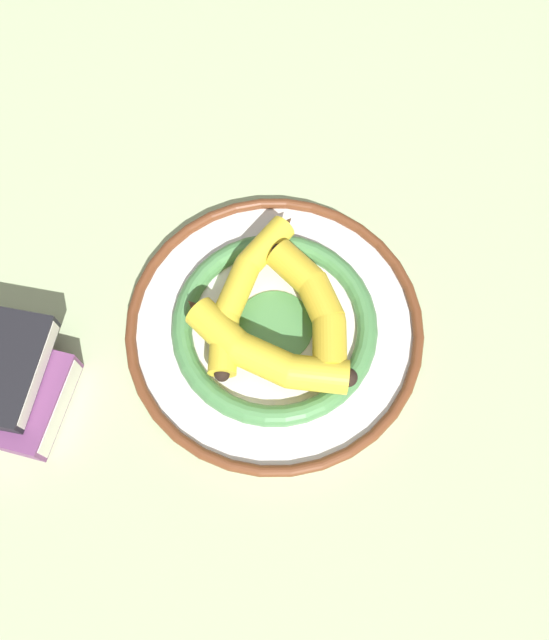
{
  "coord_description": "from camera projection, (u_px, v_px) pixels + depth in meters",
  "views": [
    {
      "loc": [
        -0.28,
        -0.06,
        0.68
      ],
      "look_at": [
        -0.03,
        0.01,
        0.03
      ],
      "focal_mm": 35.0,
      "sensor_mm": 36.0,
      "label": 1
    }
  ],
  "objects": [
    {
      "name": "banana_a",
      "position": [
        262.0,
        353.0,
        0.66
      ],
      "size": [
        0.08,
        0.21,
        0.04
      ],
      "rotation": [
        0.0,
        0.0,
        4.56
      ],
      "color": "yellow",
      "rests_on": "decorative_bowl"
    },
    {
      "name": "banana_b",
      "position": [
        316.0,
        306.0,
        0.68
      ],
      "size": [
        0.15,
        0.12,
        0.04
      ],
      "rotation": [
        0.0,
        0.0,
        6.95
      ],
      "color": "gold",
      "rests_on": "decorative_bowl"
    },
    {
      "name": "ground_plane",
      "position": [
        292.0,
        311.0,
        0.74
      ],
      "size": [
        2.8,
        2.8,
        0.0
      ],
      "primitive_type": "plane",
      "color": "#B2C693"
    },
    {
      "name": "banana_c",
      "position": [
        243.0,
        289.0,
        0.7
      ],
      "size": [
        0.22,
        0.06,
        0.03
      ],
      "rotation": [
        0.0,
        0.0,
        9.36
      ],
      "color": "yellow",
      "rests_on": "decorative_bowl"
    },
    {
      "name": "decorative_bowl",
      "position": [
        274.0,
        327.0,
        0.71
      ],
      "size": [
        0.34,
        0.34,
        0.03
      ],
      "color": "white",
      "rests_on": "ground_plane"
    }
  ]
}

